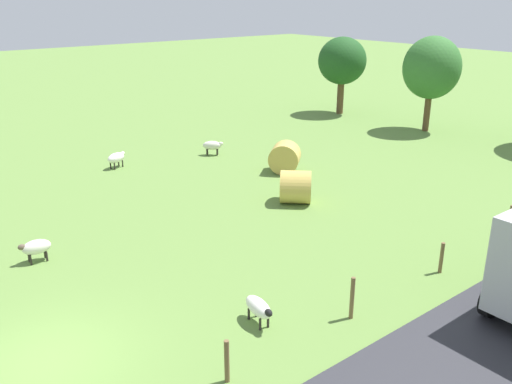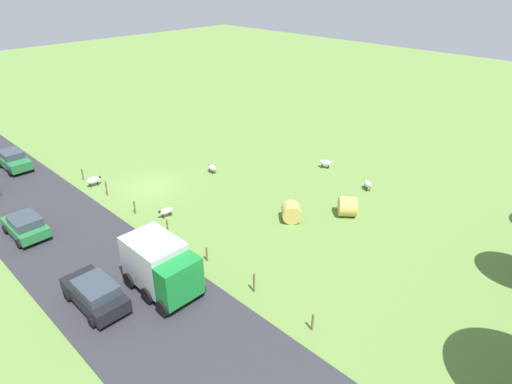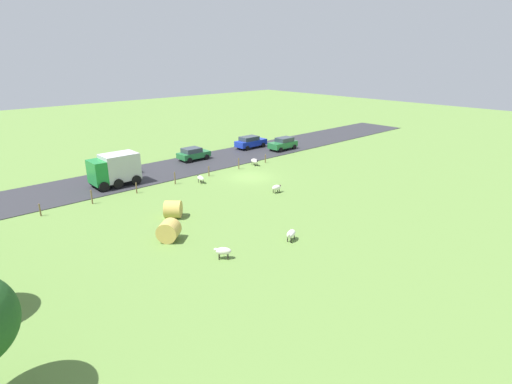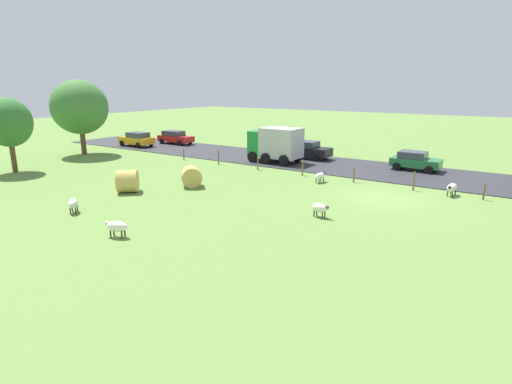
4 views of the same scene
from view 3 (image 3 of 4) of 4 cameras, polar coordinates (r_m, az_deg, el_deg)
ground_plane at (r=43.33m, az=-0.83°, el=2.11°), size 160.00×160.00×0.00m
road_strip at (r=49.78m, az=-7.37°, el=4.22°), size 8.00×80.00×0.06m
sheep_0 at (r=28.62m, az=4.97°, el=-5.92°), size 0.85×1.20×0.79m
sheep_1 at (r=47.81m, az=-0.20°, el=4.39°), size 1.32×0.68×0.81m
sheep_2 at (r=38.28m, az=2.91°, el=0.63°), size 0.58×1.07×0.78m
sheep_3 at (r=41.64m, az=-7.85°, el=1.96°), size 1.23×0.60×0.73m
sheep_4 at (r=26.21m, az=-4.68°, el=-8.34°), size 1.05×1.08×0.80m
hay_bale_0 at (r=29.14m, az=-12.24°, el=-5.37°), size 1.97×1.95×1.49m
hay_bale_1 at (r=33.12m, az=-11.65°, el=-2.40°), size 1.91×1.91×1.41m
fence_post_0 at (r=49.08m, az=1.33°, el=4.74°), size 0.12×0.12×1.02m
fence_post_1 at (r=46.32m, az=-2.46°, el=4.04°), size 0.12×0.12×1.29m
fence_post_2 at (r=43.85m, az=-6.69°, el=2.95°), size 0.12×0.12×1.11m
fence_post_3 at (r=41.62m, az=-11.40°, el=1.93°), size 0.12×0.12×1.26m
fence_post_4 at (r=39.77m, az=-16.57°, el=0.54°), size 0.12×0.12×1.05m
fence_post_5 at (r=38.22m, az=-22.23°, el=-0.65°), size 0.12×0.12×1.28m
fence_post_6 at (r=37.17m, az=-28.24°, el=-2.26°), size 0.12×0.12×1.06m
truck_0 at (r=42.44m, az=-19.36°, el=3.13°), size 2.75×4.60×3.13m
car_0 at (r=55.85m, az=3.88°, el=6.88°), size 2.06×4.11×1.65m
car_2 at (r=46.17m, az=-19.22°, el=3.29°), size 2.16×4.39×1.66m
car_3 at (r=56.73m, az=-0.79°, el=7.11°), size 2.06×4.58×1.66m
car_4 at (r=50.72m, az=-8.88°, el=5.40°), size 2.18×3.88×1.54m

